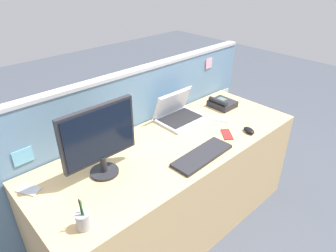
{
  "coord_description": "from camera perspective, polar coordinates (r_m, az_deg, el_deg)",
  "views": [
    {
      "loc": [
        -1.19,
        -1.22,
        1.86
      ],
      "look_at": [
        0.0,
        0.05,
        0.87
      ],
      "focal_mm": 32.23,
      "sensor_mm": 36.0,
      "label": 1
    }
  ],
  "objects": [
    {
      "name": "ground_plane",
      "position": [
        2.52,
        0.81,
        -17.88
      ],
      "size": [
        10.0,
        10.0,
        0.0
      ],
      "primitive_type": "plane",
      "color": "#424751"
    },
    {
      "name": "desk",
      "position": [
        2.26,
        0.88,
        -11.44
      ],
      "size": [
        1.95,
        0.73,
        0.75
      ],
      "primitive_type": "cube",
      "color": "tan",
      "rests_on": "ground_plane"
    },
    {
      "name": "cubicle_divider",
      "position": [
        2.38,
        -5.84,
        -2.79
      ],
      "size": [
        2.28,
        0.07,
        1.17
      ],
      "color": "#6084A3",
      "rests_on": "ground_plane"
    },
    {
      "name": "desktop_monitor",
      "position": [
        1.69,
        -12.85,
        -2.19
      ],
      "size": [
        0.45,
        0.17,
        0.43
      ],
      "color": "#232328",
      "rests_on": "desk"
    },
    {
      "name": "laptop",
      "position": [
        2.32,
        1.88,
        2.41
      ],
      "size": [
        0.34,
        0.28,
        0.22
      ],
      "color": "silver",
      "rests_on": "desk"
    },
    {
      "name": "desk_phone",
      "position": [
        2.57,
        10.15,
        4.24
      ],
      "size": [
        0.18,
        0.2,
        0.09
      ],
      "color": "#232328",
      "rests_on": "desk"
    },
    {
      "name": "keyboard_main",
      "position": [
        1.92,
        6.49,
        -5.54
      ],
      "size": [
        0.44,
        0.17,
        0.02
      ],
      "primitive_type": "cube",
      "rotation": [
        0.0,
        0.0,
        0.04
      ],
      "color": "#232328",
      "rests_on": "desk"
    },
    {
      "name": "computer_mouse_right_hand",
      "position": [
        2.24,
        15.06,
        -0.79
      ],
      "size": [
        0.09,
        0.11,
        0.03
      ],
      "primitive_type": "ellipsoid",
      "rotation": [
        0.0,
        0.0,
        -0.34
      ],
      "color": "black",
      "rests_on": "desk"
    },
    {
      "name": "pen_cup",
      "position": [
        1.5,
        -15.76,
        -16.81
      ],
      "size": [
        0.07,
        0.07,
        0.18
      ],
      "color": "#99999E",
      "rests_on": "desk"
    },
    {
      "name": "cell_phone_red_case",
      "position": [
        2.17,
        11.09,
        -1.56
      ],
      "size": [
        0.14,
        0.15,
        0.01
      ],
      "primitive_type": "cube",
      "rotation": [
        0.0,
        0.0,
        -0.68
      ],
      "color": "#B22323",
      "rests_on": "desk"
    },
    {
      "name": "cell_phone_silver_slab",
      "position": [
        1.83,
        -24.89,
        -10.86
      ],
      "size": [
        0.12,
        0.14,
        0.01
      ],
      "primitive_type": "cube",
      "rotation": [
        0.0,
        0.0,
        0.5
      ],
      "color": "#B7BAC1",
      "rests_on": "desk"
    },
    {
      "name": "cell_phone_white_slab",
      "position": [
        2.37,
        9.96,
        1.36
      ],
      "size": [
        0.11,
        0.15,
        0.01
      ],
      "primitive_type": "cube",
      "rotation": [
        0.0,
        0.0,
        0.36
      ],
      "color": "silver",
      "rests_on": "desk"
    }
  ]
}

